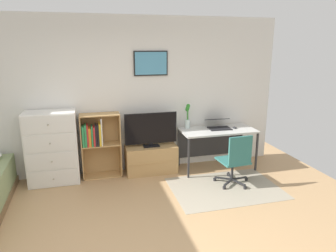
% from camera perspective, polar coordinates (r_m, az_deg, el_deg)
% --- Properties ---
extents(wall_back_with_posters, '(6.12, 0.09, 2.70)m').
position_cam_1_polar(wall_back_with_posters, '(5.37, -10.62, 5.40)').
color(wall_back_with_posters, silver).
rests_on(wall_back_with_posters, ground_plane).
extents(area_rug, '(1.70, 1.20, 0.01)m').
position_cam_1_polar(area_rug, '(5.06, 10.58, -11.27)').
color(area_rug, '#9E937F').
rests_on(area_rug, ground_plane).
extents(dresser, '(0.80, 0.46, 1.20)m').
position_cam_1_polar(dresser, '(5.30, -20.73, -3.85)').
color(dresser, white).
rests_on(dresser, ground_plane).
extents(bookshelf, '(0.66, 0.30, 1.10)m').
position_cam_1_polar(bookshelf, '(5.32, -12.99, -2.75)').
color(bookshelf, tan).
rests_on(bookshelf, ground_plane).
extents(tv_stand, '(0.90, 0.41, 0.49)m').
position_cam_1_polar(tv_stand, '(5.49, -3.15, -6.16)').
color(tv_stand, tan).
rests_on(tv_stand, ground_plane).
extents(television, '(0.91, 0.16, 0.60)m').
position_cam_1_polar(television, '(5.30, -3.19, -0.70)').
color(television, black).
rests_on(television, tv_stand).
extents(desk, '(1.34, 0.64, 0.74)m').
position_cam_1_polar(desk, '(5.69, 8.86, -1.67)').
color(desk, silver).
rests_on(desk, ground_plane).
extents(office_chair, '(0.57, 0.58, 0.86)m').
position_cam_1_polar(office_chair, '(5.01, 12.53, -6.00)').
color(office_chair, '#232326').
rests_on(office_chair, ground_plane).
extents(laptop, '(0.43, 0.46, 0.17)m').
position_cam_1_polar(laptop, '(5.69, 9.36, 0.36)').
color(laptop, black).
rests_on(laptop, desk).
extents(computer_mouse, '(0.06, 0.10, 0.03)m').
position_cam_1_polar(computer_mouse, '(5.71, 12.32, -0.28)').
color(computer_mouse, '#262628').
rests_on(computer_mouse, desk).
extents(bamboo_vase, '(0.09, 0.09, 0.45)m').
position_cam_1_polar(bamboo_vase, '(5.55, 3.66, 1.71)').
color(bamboo_vase, silver).
rests_on(bamboo_vase, desk).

